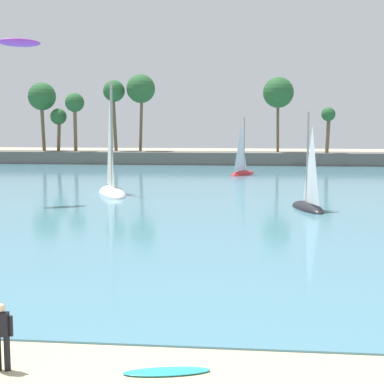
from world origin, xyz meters
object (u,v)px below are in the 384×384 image
(surfboard, at_px, (167,371))
(sailboat_mid_bay, at_px, (112,184))
(person_rigging_by_gear, at_px, (2,335))
(sailboat_near_shore, at_px, (308,200))
(kite_aloft_low_near_shore, at_px, (19,43))
(sailboat_toward_headland, at_px, (242,169))

(surfboard, xyz_separation_m, sailboat_mid_bay, (-9.67, 34.37, 0.91))
(person_rigging_by_gear, bearing_deg, sailboat_near_shore, 70.55)
(sailboat_mid_bay, distance_m, kite_aloft_low_near_shore, 13.30)
(sailboat_mid_bay, xyz_separation_m, kite_aloft_low_near_shore, (-5.13, -6.01, 10.71))
(kite_aloft_low_near_shore, bearing_deg, person_rigging_by_gear, -99.04)
(sailboat_mid_bay, bearing_deg, person_rigging_by_gear, -80.62)
(surfboard, bearing_deg, sailboat_toward_headland, -102.60)
(sailboat_near_shore, bearing_deg, sailboat_mid_bay, 155.26)
(surfboard, xyz_separation_m, sailboat_toward_headland, (0.75, 54.11, 0.65))
(sailboat_near_shore, relative_size, sailboat_mid_bay, 0.72)
(surfboard, relative_size, sailboat_near_shore, 0.30)
(sailboat_mid_bay, bearing_deg, sailboat_near_shore, -24.74)
(person_rigging_by_gear, bearing_deg, sailboat_toward_headland, 85.05)
(person_rigging_by_gear, relative_size, sailboat_mid_bay, 0.17)
(person_rigging_by_gear, distance_m, sailboat_toward_headland, 54.57)
(person_rigging_by_gear, relative_size, kite_aloft_low_near_shore, 0.55)
(sailboat_near_shore, bearing_deg, sailboat_toward_headland, 100.57)
(surfboard, xyz_separation_m, sailboat_near_shore, (5.76, 27.26, 0.66))
(surfboard, height_order, sailboat_near_shore, sailboat_near_shore)
(sailboat_toward_headland, relative_size, kite_aloft_low_near_shore, 2.32)
(person_rigging_by_gear, xyz_separation_m, kite_aloft_low_near_shore, (-10.84, 28.62, 10.76))
(sailboat_toward_headland, height_order, kite_aloft_low_near_shore, kite_aloft_low_near_shore)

